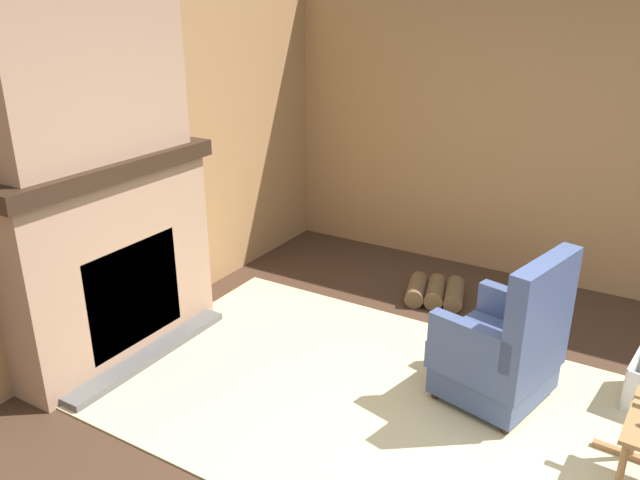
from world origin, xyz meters
The scene contains 9 objects.
wood_panel_wall_left centered at (-2.77, 0.00, 1.30)m, with size 0.06×6.08×2.61m.
wood_panel_wall_back centered at (0.02, 2.77, 1.31)m, with size 6.08×0.09×2.61m.
fireplace_hearth centered at (-2.56, 0.00, 0.69)m, with size 0.55×1.63×1.39m.
chimney_breast centered at (-2.57, 0.00, 1.99)m, with size 0.30×1.35×1.20m.
area_rug centered at (-0.68, 0.37, 0.01)m, with size 3.61×2.17×0.01m.
armchair centered at (-0.09, 0.76, 0.37)m, with size 0.74×0.78×1.01m.
firewood_stack centered at (-0.94, 1.87, 0.08)m, with size 0.56×0.52×0.15m.
oil_lamp_vase centered at (-2.60, -0.61, 1.48)m, with size 0.12×0.12×0.23m.
storage_case centered at (-2.60, 0.39, 1.47)m, with size 0.15×0.25×0.16m.
Camera 1 is at (0.62, -2.62, 2.36)m, focal length 35.00 mm.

